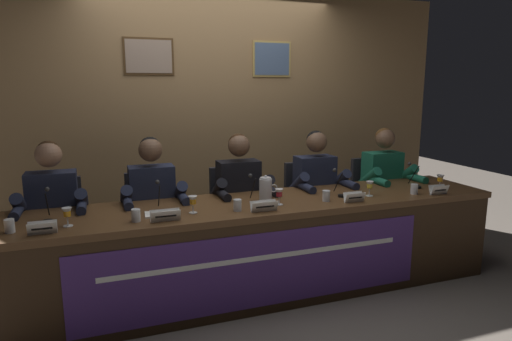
{
  "coord_description": "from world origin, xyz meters",
  "views": [
    {
      "loc": [
        -1.13,
        -3.14,
        1.64
      ],
      "look_at": [
        0.0,
        0.0,
        1.0
      ],
      "focal_mm": 30.97,
      "sensor_mm": 36.0,
      "label": 1
    }
  ],
  "objects_px": {
    "microphone_left": "(160,201)",
    "panelist_far_right": "(387,182)",
    "nameplate_far_left": "(42,228)",
    "water_cup_far_left": "(10,227)",
    "panelist_left": "(154,202)",
    "chair_center": "(235,219)",
    "water_cup_center": "(237,206)",
    "juice_glass_left": "(193,201)",
    "juice_glass_center": "(279,194)",
    "juice_glass_far_left": "(67,213)",
    "microphone_far_left": "(47,210)",
    "water_cup_far_right": "(414,190)",
    "conference_table": "(261,235)",
    "juice_glass_right": "(370,186)",
    "chair_left": "(152,228)",
    "panelist_center": "(242,194)",
    "chair_far_right": "(373,204)",
    "panelist_far_left": "(53,211)",
    "microphone_far_right": "(415,179)",
    "chair_far_left": "(58,238)",
    "document_stack_left": "(160,214)",
    "nameplate_center": "(264,206)",
    "water_cup_left": "(136,216)",
    "nameplate_left": "(165,216)",
    "chair_right": "(308,211)",
    "juice_glass_far_right": "(440,179)",
    "panelist_right": "(319,188)",
    "microphone_center": "(254,194)",
    "microphone_right": "(339,187)",
    "nameplate_far_right": "(439,190)",
    "water_cup_right": "(326,196)"
  },
  "relations": [
    {
      "from": "panelist_center",
      "to": "nameplate_far_right",
      "type": "relative_size",
      "value": 7.59
    },
    {
      "from": "juice_glass_left",
      "to": "microphone_far_left",
      "type": "bearing_deg",
      "value": 171.67
    },
    {
      "from": "microphone_far_right",
      "to": "microphone_far_left",
      "type": "bearing_deg",
      "value": 179.72
    },
    {
      "from": "juice_glass_far_left",
      "to": "chair_far_right",
      "type": "height_order",
      "value": "chair_far_right"
    },
    {
      "from": "nameplate_left",
      "to": "chair_right",
      "type": "xyz_separation_m",
      "value": [
        1.48,
        0.83,
        -0.34
      ]
    },
    {
      "from": "microphone_center",
      "to": "nameplate_center",
      "type": "bearing_deg",
      "value": -92.39
    },
    {
      "from": "juice_glass_far_right",
      "to": "microphone_left",
      "type": "bearing_deg",
      "value": 177.31
    },
    {
      "from": "panelist_left",
      "to": "document_stack_left",
      "type": "bearing_deg",
      "value": -91.24
    },
    {
      "from": "chair_far_right",
      "to": "chair_far_left",
      "type": "bearing_deg",
      "value": 180.0
    },
    {
      "from": "microphone_far_left",
      "to": "water_cup_far_right",
      "type": "height_order",
      "value": "microphone_far_left"
    },
    {
      "from": "nameplate_far_left",
      "to": "chair_left",
      "type": "xyz_separation_m",
      "value": [
        0.74,
        0.84,
        -0.34
      ]
    },
    {
      "from": "conference_table",
      "to": "juice_glass_right",
      "type": "distance_m",
      "value": 1.0
    },
    {
      "from": "juice_glass_right",
      "to": "chair_far_left",
      "type": "bearing_deg",
      "value": 163.8
    },
    {
      "from": "nameplate_left",
      "to": "juice_glass_center",
      "type": "distance_m",
      "value": 0.89
    },
    {
      "from": "chair_right",
      "to": "nameplate_far_right",
      "type": "relative_size",
      "value": 5.59
    },
    {
      "from": "chair_far_left",
      "to": "juice_glass_far_left",
      "type": "distance_m",
      "value": 0.83
    },
    {
      "from": "juice_glass_left",
      "to": "water_cup_center",
      "type": "distance_m",
      "value": 0.32
    },
    {
      "from": "water_cup_left",
      "to": "microphone_left",
      "type": "relative_size",
      "value": 0.39
    },
    {
      "from": "chair_right",
      "to": "nameplate_left",
      "type": "bearing_deg",
      "value": -150.72
    },
    {
      "from": "juice_glass_far_left",
      "to": "water_cup_far_left",
      "type": "distance_m",
      "value": 0.33
    },
    {
      "from": "conference_table",
      "to": "water_cup_far_right",
      "type": "relative_size",
      "value": 47.18
    },
    {
      "from": "panelist_left",
      "to": "juice_glass_far_left",
      "type": "bearing_deg",
      "value": -139.23
    },
    {
      "from": "juice_glass_center",
      "to": "panelist_right",
      "type": "xyz_separation_m",
      "value": [
        0.61,
        0.5,
        -0.11
      ]
    },
    {
      "from": "water_cup_right",
      "to": "juice_glass_far_right",
      "type": "height_order",
      "value": "juice_glass_far_right"
    },
    {
      "from": "panelist_center",
      "to": "microphone_center",
      "type": "relative_size",
      "value": 5.74
    },
    {
      "from": "water_cup_center",
      "to": "microphone_right",
      "type": "bearing_deg",
      "value": 8.66
    },
    {
      "from": "panelist_far_left",
      "to": "microphone_far_right",
      "type": "bearing_deg",
      "value": -7.11
    },
    {
      "from": "juice_glass_far_left",
      "to": "microphone_far_left",
      "type": "xyz_separation_m",
      "value": [
        -0.13,
        0.16,
        -0.01
      ]
    },
    {
      "from": "panelist_left",
      "to": "chair_center",
      "type": "xyz_separation_m",
      "value": [
        0.74,
        0.2,
        -0.28
      ]
    },
    {
      "from": "document_stack_left",
      "to": "panelist_left",
      "type": "bearing_deg",
      "value": 88.76
    },
    {
      "from": "juice_glass_far_left",
      "to": "panelist_right",
      "type": "distance_m",
      "value": 2.16
    },
    {
      "from": "water_cup_center",
      "to": "nameplate_far_left",
      "type": "bearing_deg",
      "value": -176.24
    },
    {
      "from": "nameplate_center",
      "to": "water_cup_far_right",
      "type": "distance_m",
      "value": 1.37
    },
    {
      "from": "panelist_far_left",
      "to": "microphone_left",
      "type": "distance_m",
      "value": 0.84
    },
    {
      "from": "water_cup_center",
      "to": "juice_glass_left",
      "type": "bearing_deg",
      "value": 169.75
    },
    {
      "from": "panelist_left",
      "to": "water_cup_center",
      "type": "relative_size",
      "value": 14.59
    },
    {
      "from": "water_cup_far_left",
      "to": "water_cup_far_right",
      "type": "distance_m",
      "value": 3.01
    },
    {
      "from": "chair_right",
      "to": "juice_glass_far_left",
      "type": "bearing_deg",
      "value": -160.92
    },
    {
      "from": "panelist_center",
      "to": "panelist_right",
      "type": "distance_m",
      "value": 0.74
    },
    {
      "from": "microphone_left",
      "to": "panelist_far_right",
      "type": "height_order",
      "value": "panelist_far_right"
    },
    {
      "from": "water_cup_far_left",
      "to": "microphone_center",
      "type": "bearing_deg",
      "value": 5.05
    },
    {
      "from": "microphone_far_left",
      "to": "water_cup_right",
      "type": "height_order",
      "value": "microphone_far_left"
    },
    {
      "from": "panelist_far_left",
      "to": "microphone_far_right",
      "type": "xyz_separation_m",
      "value": [
        2.99,
        -0.37,
        0.1
      ]
    },
    {
      "from": "nameplate_left",
      "to": "microphone_right",
      "type": "xyz_separation_m",
      "value": [
        1.45,
        0.22,
        0.03
      ]
    },
    {
      "from": "conference_table",
      "to": "chair_far_left",
      "type": "height_order",
      "value": "chair_far_left"
    },
    {
      "from": "nameplate_far_left",
      "to": "juice_glass_center",
      "type": "relative_size",
      "value": 1.33
    },
    {
      "from": "panelist_center",
      "to": "chair_far_right",
      "type": "relative_size",
      "value": 1.36
    },
    {
      "from": "juice_glass_far_left",
      "to": "nameplate_center",
      "type": "relative_size",
      "value": 0.63
    },
    {
      "from": "microphone_far_right",
      "to": "water_cup_center",
      "type": "bearing_deg",
      "value": -173.94
    },
    {
      "from": "nameplate_far_left",
      "to": "water_cup_far_left",
      "type": "bearing_deg",
      "value": 152.29
    }
  ]
}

